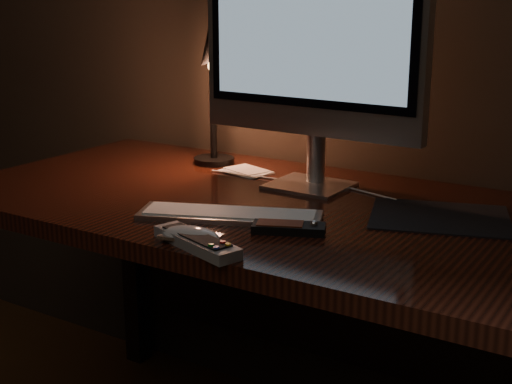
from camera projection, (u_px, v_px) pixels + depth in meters
The scene contains 10 objects.
desk at pixel (299, 249), 1.68m from camera, with size 1.60×0.75×0.75m.
monitor at pixel (311, 39), 1.63m from camera, with size 0.57×0.17×0.59m.
keyboard at pixel (230, 214), 1.49m from camera, with size 0.38×0.11×0.01m, color silver.
mousepad at pixel (440, 217), 1.49m from camera, with size 0.28×0.23×0.00m, color black.
mouse at pixel (191, 237), 1.34m from camera, with size 0.11×0.06×0.02m, color white.
media_remote at pixel (289, 228), 1.40m from camera, with size 0.15×0.10×0.03m.
tv_remote at pixel (197, 242), 1.31m from camera, with size 0.22×0.12×0.03m.
papers at pixel (246, 171), 1.87m from camera, with size 0.13×0.09×0.01m, color white.
desk_lamp at pixel (213, 72), 1.86m from camera, with size 0.19×0.20×0.38m.
cable at pixel (302, 184), 1.75m from camera, with size 0.00×0.00×0.51m, color white.
Camera 1 is at (0.75, 0.53, 1.20)m, focal length 50.00 mm.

